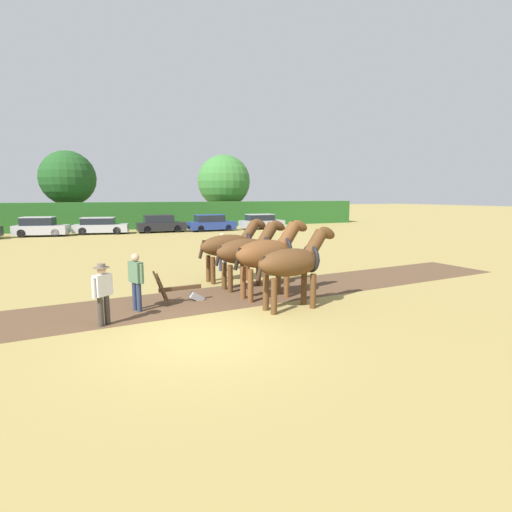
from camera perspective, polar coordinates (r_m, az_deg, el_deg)
The scene contains 18 objects.
ground_plane at distance 9.56m, azimuth -7.69°, elevation -11.41°, with size 240.00×240.00×0.00m, color #998447.
plowed_furrow_strip at distance 12.19m, azimuth -20.01°, elevation -7.43°, with size 30.82×2.99×0.01m, color brown.
hedgerow at distance 41.40m, azimuth -20.56°, elevation 5.37°, with size 55.99×1.82×2.64m, color #286023.
tree_center_left at distance 44.66m, azimuth -25.30°, elevation 10.01°, with size 5.40×5.40×7.70m.
tree_center at distance 47.81m, azimuth -4.60°, elevation 10.58°, with size 6.15×6.15×8.01m.
draft_horse_lead_left at distance 11.49m, azimuth 5.39°, elevation -0.91°, with size 2.75×0.99×2.44m.
draft_horse_lead_right at distance 12.71m, azimuth 1.78°, elevation 0.37°, with size 2.76×1.09×2.55m.
draft_horse_trail_left at distance 13.99m, azimuth -1.17°, elevation 0.77°, with size 2.84×1.07×2.46m.
draft_horse_trail_right at distance 15.29m, azimuth -3.63°, elevation 1.53°, with size 2.91×1.02×2.45m.
plow at distance 12.56m, azimuth -10.21°, elevation -5.08°, with size 1.58×0.49×1.13m.
farmer_at_plow at distance 11.79m, azimuth -16.76°, elevation -3.01°, with size 0.38×0.61×1.66m.
farmer_beside_team at distance 17.40m, azimuth -4.80°, elevation 1.00°, with size 0.59×0.42×1.67m.
farmer_onlooker_left at distance 10.76m, azimuth -21.05°, elevation -4.58°, with size 0.51×0.44×1.59m.
parked_car_center_left at distance 36.74m, azimuth -28.44°, elevation 3.66°, with size 4.24×2.47×1.58m.
parked_car_center at distance 36.83m, azimuth -21.36°, elevation 4.02°, with size 4.66×2.54×1.44m.
parked_car_center_right at distance 37.05m, azimuth -13.50°, elevation 4.48°, with size 4.29×1.88×1.56m.
parked_car_right at distance 37.70m, azimuth -6.44°, elevation 4.70°, with size 4.31×1.91×1.53m.
parked_car_far_right at distance 39.52m, azimuth 0.75°, elevation 4.91°, with size 4.34×1.95×1.48m.
Camera 1 is at (-2.46, -8.65, 3.26)m, focal length 28.00 mm.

